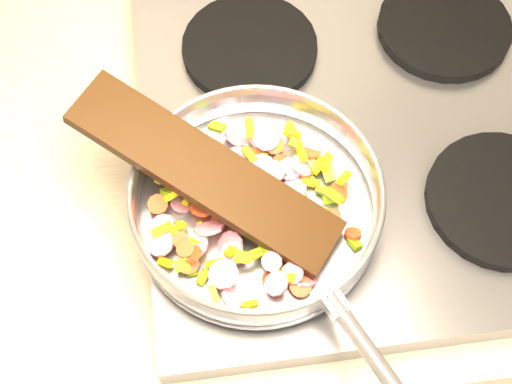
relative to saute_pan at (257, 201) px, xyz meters
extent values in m
cube|color=#939399|center=(0.17, 0.12, -0.07)|extent=(0.60, 0.60, 0.04)
cylinder|color=black|center=(0.03, -0.02, -0.04)|extent=(0.19, 0.19, 0.02)
cylinder|color=black|center=(0.31, -0.02, -0.04)|extent=(0.19, 0.19, 0.02)
cylinder|color=black|center=(0.03, 0.26, -0.04)|extent=(0.19, 0.19, 0.02)
cylinder|color=black|center=(0.31, 0.26, -0.04)|extent=(0.19, 0.19, 0.02)
cylinder|color=#9E9EA5|center=(0.00, 0.00, -0.03)|extent=(0.30, 0.30, 0.01)
torus|color=#9E9EA5|center=(0.00, 0.00, 0.00)|extent=(0.34, 0.34, 0.05)
torus|color=#9E9EA5|center=(0.00, 0.00, 0.02)|extent=(0.30, 0.30, 0.01)
cylinder|color=#9E9EA5|center=(0.10, -0.22, 0.02)|extent=(0.10, 0.18, 0.02)
cube|color=#9E9EA5|center=(0.07, -0.14, 0.01)|extent=(0.03, 0.04, 0.02)
cube|color=#739712|center=(0.04, -0.02, -0.02)|extent=(0.02, 0.02, 0.01)
cylinder|color=#EC411C|center=(0.08, 0.07, -0.01)|extent=(0.03, 0.03, 0.01)
cylinder|color=#EC411C|center=(0.00, 0.00, -0.02)|extent=(0.03, 0.02, 0.02)
cube|color=#739712|center=(0.06, 0.07, -0.02)|extent=(0.01, 0.02, 0.01)
cylinder|color=#C6134A|center=(0.08, 0.06, -0.02)|extent=(0.03, 0.03, 0.02)
cylinder|color=#EC411C|center=(-0.09, -0.03, -0.01)|extent=(0.03, 0.03, 0.01)
cube|color=#739712|center=(-0.09, 0.04, -0.01)|extent=(0.01, 0.02, 0.01)
cylinder|color=#EC411C|center=(-0.03, 0.00, -0.02)|extent=(0.03, 0.03, 0.01)
cylinder|color=#EC411C|center=(0.10, 0.01, -0.02)|extent=(0.03, 0.04, 0.02)
cube|color=yellow|center=(0.08, 0.05, -0.02)|extent=(0.02, 0.03, 0.01)
cube|color=#739712|center=(0.05, -0.05, -0.01)|extent=(0.02, 0.02, 0.01)
cube|color=#739712|center=(-0.01, -0.06, 0.00)|extent=(0.02, 0.02, 0.01)
cube|color=#739712|center=(0.09, 0.03, -0.02)|extent=(0.02, 0.02, 0.01)
cylinder|color=#EC411C|center=(0.00, -0.09, -0.02)|extent=(0.03, 0.03, 0.02)
cube|color=yellow|center=(-0.02, -0.12, -0.02)|extent=(0.02, 0.01, 0.01)
cylinder|color=#C6134A|center=(-0.04, -0.11, -0.02)|extent=(0.03, 0.04, 0.02)
cylinder|color=#C6134A|center=(0.08, -0.04, -0.02)|extent=(0.03, 0.04, 0.02)
cube|color=yellow|center=(-0.10, -0.01, -0.02)|extent=(0.01, 0.02, 0.02)
cylinder|color=#EC411C|center=(-0.09, -0.06, -0.01)|extent=(0.04, 0.03, 0.02)
cube|color=#739712|center=(-0.06, -0.06, -0.02)|extent=(0.02, 0.01, 0.02)
cylinder|color=#EC411C|center=(-0.05, -0.01, -0.02)|extent=(0.03, 0.03, 0.02)
cylinder|color=#C6134A|center=(-0.04, -0.06, -0.01)|extent=(0.03, 0.03, 0.02)
cube|color=yellow|center=(-0.10, -0.02, -0.01)|extent=(0.02, 0.02, 0.02)
cylinder|color=#EC411C|center=(0.11, -0.05, -0.02)|extent=(0.02, 0.02, 0.02)
cube|color=yellow|center=(-0.07, -0.08, -0.02)|extent=(0.02, 0.02, 0.01)
cube|color=yellow|center=(-0.08, -0.04, -0.01)|extent=(0.02, 0.02, 0.01)
cube|color=#739712|center=(-0.07, -0.02, -0.02)|extent=(0.02, 0.03, 0.01)
cube|color=#739712|center=(-0.03, -0.07, 0.00)|extent=(0.02, 0.02, 0.01)
cylinder|color=#C6134A|center=(-0.08, -0.04, -0.01)|extent=(0.03, 0.03, 0.02)
cube|color=#739712|center=(0.02, 0.01, -0.01)|extent=(0.02, 0.02, 0.02)
cylinder|color=#C6134A|center=(0.05, 0.04, -0.01)|extent=(0.03, 0.03, 0.01)
cylinder|color=#C6134A|center=(-0.01, 0.10, -0.02)|extent=(0.04, 0.04, 0.03)
cube|color=#739712|center=(-0.11, -0.01, -0.02)|extent=(0.02, 0.02, 0.02)
cube|color=yellow|center=(-0.03, -0.05, -0.01)|extent=(0.02, 0.02, 0.02)
cylinder|color=#C6134A|center=(0.01, -0.10, -0.01)|extent=(0.04, 0.04, 0.02)
cylinder|color=#EC411C|center=(-0.10, 0.07, -0.01)|extent=(0.03, 0.03, 0.02)
cube|color=yellow|center=(-0.10, 0.02, 0.00)|extent=(0.02, 0.01, 0.02)
cube|color=#739712|center=(-0.10, 0.03, 0.00)|extent=(0.02, 0.02, 0.02)
cube|color=#739712|center=(-0.04, 0.11, 0.00)|extent=(0.02, 0.02, 0.01)
cube|color=yellow|center=(-0.11, 0.05, 0.00)|extent=(0.02, 0.02, 0.01)
cube|color=yellow|center=(0.01, -0.02, -0.01)|extent=(0.02, 0.02, 0.01)
cube|color=yellow|center=(-0.07, -0.02, -0.02)|extent=(0.01, 0.03, 0.01)
cylinder|color=#C6134A|center=(-0.11, -0.01, -0.01)|extent=(0.03, 0.03, 0.01)
cylinder|color=#C6134A|center=(-0.04, -0.04, -0.02)|extent=(0.04, 0.05, 0.03)
cylinder|color=#C6134A|center=(0.01, -0.08, 0.00)|extent=(0.03, 0.03, 0.02)
cylinder|color=#EC411C|center=(-0.03, 0.00, 0.00)|extent=(0.03, 0.03, 0.03)
cube|color=yellow|center=(0.09, 0.05, -0.01)|extent=(0.02, 0.03, 0.01)
cylinder|color=#EC411C|center=(-0.06, 0.03, -0.01)|extent=(0.03, 0.03, 0.02)
cylinder|color=#C6134A|center=(0.04, -0.09, -0.02)|extent=(0.04, 0.04, 0.02)
cylinder|color=#C6134A|center=(0.03, 0.09, -0.01)|extent=(0.04, 0.04, 0.01)
cube|color=#739712|center=(0.08, -0.02, -0.02)|extent=(0.02, 0.02, 0.01)
cylinder|color=#EC411C|center=(0.06, 0.04, -0.01)|extent=(0.03, 0.03, 0.02)
cube|color=#739712|center=(0.06, 0.08, 0.00)|extent=(0.02, 0.02, 0.01)
cube|color=yellow|center=(-0.11, -0.06, -0.02)|extent=(0.02, 0.02, 0.02)
cube|color=yellow|center=(-0.02, -0.01, -0.02)|extent=(0.01, 0.03, 0.01)
cube|color=yellow|center=(0.06, 0.09, 0.00)|extent=(0.02, 0.01, 0.01)
cylinder|color=#EC411C|center=(0.04, 0.06, -0.02)|extent=(0.03, 0.03, 0.01)
cube|color=yellow|center=(-0.08, 0.03, -0.02)|extent=(0.02, 0.02, 0.02)
cube|color=#739712|center=(0.00, 0.07, -0.01)|extent=(0.02, 0.03, 0.01)
cube|color=yellow|center=(0.06, 0.06, 0.00)|extent=(0.01, 0.03, 0.02)
cylinder|color=#C6134A|center=(-0.02, 0.08, -0.02)|extent=(0.03, 0.03, 0.01)
cylinder|color=#C6134A|center=(0.04, -0.02, -0.02)|extent=(0.04, 0.04, 0.02)
cylinder|color=#C6134A|center=(-0.06, -0.02, -0.01)|extent=(0.05, 0.04, 0.03)
cube|color=yellow|center=(0.06, 0.10, -0.02)|extent=(0.02, 0.03, 0.01)
cylinder|color=#C6134A|center=(-0.02, -0.01, -0.02)|extent=(0.04, 0.03, 0.03)
cube|color=#739712|center=(0.00, -0.06, 0.00)|extent=(0.02, 0.02, 0.02)
cylinder|color=#EC411C|center=(-0.12, 0.02, -0.01)|extent=(0.03, 0.03, 0.02)
cube|color=#739712|center=(0.11, -0.06, -0.02)|extent=(0.02, 0.02, 0.01)
cylinder|color=#EC411C|center=(-0.07, 0.01, -0.01)|extent=(0.04, 0.03, 0.02)
cube|color=#739712|center=(-0.10, 0.04, -0.02)|extent=(0.02, 0.02, 0.01)
cube|color=yellow|center=(0.07, 0.02, -0.02)|extent=(0.02, 0.01, 0.01)
cylinder|color=#EC411C|center=(0.08, -0.03, 0.00)|extent=(0.03, 0.03, 0.02)
cylinder|color=#C6134A|center=(0.06, 0.05, -0.01)|extent=(0.04, 0.04, 0.02)
cube|color=yellow|center=(-0.06, -0.11, 0.00)|extent=(0.01, 0.02, 0.01)
cylinder|color=#C6134A|center=(0.05, 0.02, -0.02)|extent=(0.04, 0.04, 0.01)
cylinder|color=#EC411C|center=(-0.09, 0.07, -0.01)|extent=(0.03, 0.03, 0.01)
cylinder|color=#EC411C|center=(0.01, 0.02, -0.01)|extent=(0.03, 0.03, 0.01)
cylinder|color=#EC411C|center=(0.04, -0.10, -0.02)|extent=(0.03, 0.03, 0.01)
cube|color=#739712|center=(0.08, 0.05, -0.02)|extent=(0.02, 0.02, 0.01)
cylinder|color=#C6134A|center=(-0.12, -0.03, -0.01)|extent=(0.04, 0.05, 0.02)
cube|color=yellow|center=(-0.11, -0.02, -0.01)|extent=(0.03, 0.02, 0.02)
cube|color=yellow|center=(0.09, 0.00, 0.00)|extent=(0.02, 0.03, 0.02)
cube|color=#739712|center=(0.05, -0.08, -0.02)|extent=(0.02, 0.01, 0.02)
cylinder|color=#C6134A|center=(-0.04, 0.02, 0.00)|extent=(0.03, 0.03, 0.01)
cylinder|color=#EC411C|center=(0.03, -0.07, -0.01)|extent=(0.03, 0.03, 0.02)
cylinder|color=#C6134A|center=(0.07, 0.05, -0.02)|extent=(0.04, 0.04, 0.02)
cube|color=#739712|center=(-0.03, -0.06, -0.01)|extent=(0.02, 0.02, 0.02)
cube|color=yellow|center=(0.01, 0.07, -0.02)|extent=(0.02, 0.02, 0.01)
cube|color=yellow|center=(0.00, 0.11, 0.00)|extent=(0.01, 0.03, 0.02)
cube|color=#739712|center=(0.03, 0.01, -0.02)|extent=(0.02, 0.02, 0.02)
cylinder|color=#C6134A|center=(-0.09, 0.02, -0.02)|extent=(0.03, 0.03, 0.02)
cylinder|color=#C6134A|center=(0.05, -0.07, -0.02)|extent=(0.03, 0.03, 0.03)
cube|color=#739712|center=(0.00, 0.01, -0.02)|extent=(0.02, 0.02, 0.01)
cube|color=yellow|center=(-0.09, -0.03, -0.02)|extent=(0.03, 0.02, 0.01)
cube|color=yellow|center=(0.02, -0.09, -0.01)|extent=(0.02, 0.03, 0.02)
cylinder|color=#EC411C|center=(0.03, 0.05, -0.02)|extent=(0.03, 0.03, 0.01)
cube|color=#739712|center=(0.09, 0.00, -0.02)|extent=(0.02, 0.02, 0.02)
cube|color=yellow|center=(-0.04, 0.04, -0.02)|extent=(0.02, 0.03, 0.01)
cylinder|color=#C6134A|center=(0.02, 0.10, -0.02)|extent=(0.04, 0.05, 0.03)
cylinder|color=#C6134A|center=(0.01, 0.05, -0.01)|extent=(0.05, 0.05, 0.01)
cylinder|color=#C6134A|center=(-0.05, -0.08, 0.00)|extent=(0.05, 0.05, 0.01)
cube|color=#739712|center=(0.00, -0.04, 0.00)|extent=(0.02, 0.03, 0.02)
cube|color=#739712|center=(0.03, 0.09, -0.01)|extent=(0.02, 0.03, 0.01)
cylinder|color=#EC411C|center=(-0.09, -0.05, 0.00)|extent=(0.03, 0.03, 0.01)
cylinder|color=#EC411C|center=(0.07, -0.03, -0.02)|extent=(0.04, 0.03, 0.03)
cylinder|color=#C6134A|center=(0.03, -0.09, -0.01)|extent=(0.03, 0.03, 0.02)
cylinder|color=#EC411C|center=(0.02, -0.01, -0.01)|extent=(0.03, 0.03, 0.01)
cylinder|color=#EC411C|center=(-0.08, -0.06, 0.00)|extent=(0.02, 0.03, 0.02)
cube|color=#739712|center=(-0.09, -0.06, -0.01)|extent=(0.02, 0.02, 0.01)
cube|color=yellow|center=(0.11, 0.02, -0.01)|extent=(0.02, 0.02, 0.01)
cube|color=#739712|center=(0.07, 0.04, -0.02)|extent=(0.02, 0.02, 0.01)
cube|color=yellow|center=(-0.03, 0.06, -0.02)|extent=(0.01, 0.02, 0.01)
cylinder|color=#EC411C|center=(0.01, 0.07, -0.02)|extent=(0.03, 0.03, 0.01)
cylinder|color=#C6134A|center=(0.02, 0.09, -0.01)|extent=(0.05, 0.05, 0.01)
cube|color=#739712|center=(0.02, -0.01, -0.01)|extent=(0.02, 0.02, 0.01)
cube|color=#739712|center=(0.08, -0.04, -0.01)|extent=(0.02, 0.02, 0.01)
cylinder|color=#EC411C|center=(0.03, 0.08, -0.01)|extent=(0.03, 0.03, 0.01)
cube|color=#739712|center=(0.08, 0.01, -0.02)|extent=(0.02, 0.02, 0.01)
cube|color=#739712|center=(-0.03, 0.05, 0.00)|extent=(0.02, 0.02, 0.02)
cube|color=#739712|center=(0.06, -0.06, -0.01)|extent=(0.02, 0.02, 0.01)
cube|color=yellow|center=(-0.03, 0.06, -0.01)|extent=(0.02, 0.01, 0.02)
cylinder|color=#C6134A|center=(0.03, 0.04, -0.01)|extent=(0.04, 0.04, 0.02)
cylinder|color=#EC411C|center=(-0.02, 0.03, -0.02)|extent=(0.03, 0.03, 0.01)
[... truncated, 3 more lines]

